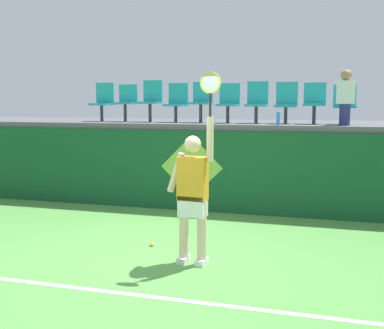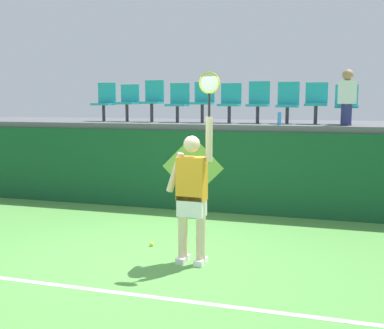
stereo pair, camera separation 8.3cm
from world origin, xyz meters
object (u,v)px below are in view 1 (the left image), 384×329
at_px(water_bottle, 278,119).
at_px(stadium_chair_1, 126,100).
at_px(tennis_player, 193,192).
at_px(stadium_chair_9, 345,103).
at_px(tennis_ball, 152,244).
at_px(stadium_chair_6, 257,101).
at_px(stadium_chair_0, 103,100).
at_px(stadium_chair_7, 286,101).
at_px(stadium_chair_3, 177,101).
at_px(spectator_0, 345,96).
at_px(stadium_chair_2, 151,99).
at_px(stadium_chair_5, 229,101).
at_px(stadium_chair_4, 202,100).
at_px(stadium_chair_8, 315,101).

xyz_separation_m(water_bottle, stadium_chair_1, (-3.46, 0.75, 0.35)).
distance_m(tennis_player, stadium_chair_9, 4.58).
height_order(tennis_player, tennis_ball, tennis_player).
distance_m(tennis_ball, stadium_chair_6, 4.17).
height_order(stadium_chair_0, stadium_chair_7, stadium_chair_0).
bearing_deg(tennis_player, stadium_chair_3, 110.75).
bearing_deg(stadium_chair_3, stadium_chair_7, 0.05).
relative_size(stadium_chair_0, stadium_chair_1, 1.05).
relative_size(stadium_chair_0, spectator_0, 0.83).
distance_m(stadium_chair_2, stadium_chair_6, 2.34).
xyz_separation_m(stadium_chair_5, stadium_chair_6, (0.60, 0.00, 0.01)).
distance_m(water_bottle, spectator_0, 1.33).
relative_size(stadium_chair_3, spectator_0, 0.81).
distance_m(stadium_chair_3, stadium_chair_4, 0.56).
bearing_deg(spectator_0, stadium_chair_2, 174.05).
xyz_separation_m(stadium_chair_0, stadium_chair_5, (2.92, -0.00, -0.02)).
distance_m(stadium_chair_0, spectator_0, 5.27).
distance_m(stadium_chair_5, spectator_0, 2.38).
bearing_deg(stadium_chair_4, stadium_chair_0, 179.90).
distance_m(stadium_chair_2, stadium_chair_7, 2.95).
distance_m(stadium_chair_1, stadium_chair_3, 1.19).
relative_size(water_bottle, stadium_chair_9, 0.32).
xyz_separation_m(water_bottle, stadium_chair_4, (-1.71, 0.75, 0.36)).
xyz_separation_m(tennis_player, stadium_chair_9, (1.98, 3.96, 1.17)).
xyz_separation_m(tennis_ball, stadium_chair_1, (-1.88, 3.39, 2.17)).
height_order(tennis_player, spectator_0, spectator_0).
height_order(stadium_chair_5, stadium_chair_7, stadium_chair_7).
distance_m(stadium_chair_0, stadium_chair_5, 2.92).
distance_m(stadium_chair_1, stadium_chair_2, 0.59).
xyz_separation_m(tennis_player, stadium_chair_5, (-0.35, 3.96, 1.21)).
bearing_deg(tennis_ball, stadium_chair_1, 118.96).
xyz_separation_m(stadium_chair_0, stadium_chair_6, (3.51, 0.00, -0.01)).
distance_m(stadium_chair_6, stadium_chair_9, 1.74).
bearing_deg(stadium_chair_5, stadium_chair_6, 0.38).
bearing_deg(stadium_chair_4, stadium_chair_1, -179.88).
xyz_separation_m(stadium_chair_0, spectator_0, (5.25, -0.43, 0.08)).
xyz_separation_m(tennis_ball, stadium_chair_2, (-1.28, 3.40, 2.21)).
bearing_deg(stadium_chair_6, stadium_chair_7, 0.01).
bearing_deg(stadium_chair_5, stadium_chair_3, 179.89).
distance_m(stadium_chair_0, stadium_chair_2, 1.17).
bearing_deg(spectator_0, tennis_player, -119.31).
bearing_deg(stadium_chair_6, stadium_chair_2, -179.97).
bearing_deg(tennis_ball, stadium_chair_7, 63.99).
bearing_deg(stadium_chair_1, stadium_chair_8, 0.04).
height_order(stadium_chair_5, stadium_chair_9, stadium_chair_5).
bearing_deg(stadium_chair_2, tennis_ball, -69.31).
relative_size(tennis_ball, stadium_chair_0, 0.08).
bearing_deg(tennis_player, stadium_chair_8, 70.41).
distance_m(stadium_chair_4, spectator_0, 2.96).
bearing_deg(water_bottle, spectator_0, 15.14).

